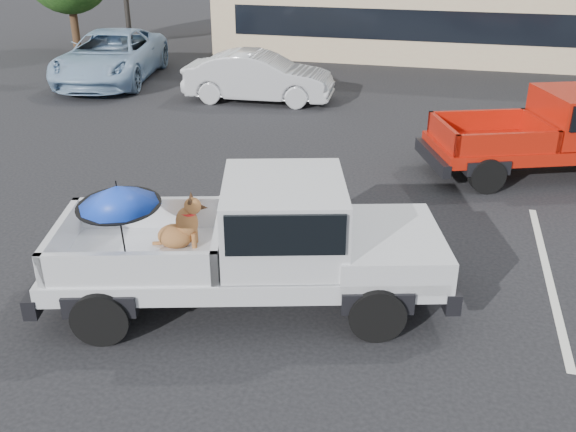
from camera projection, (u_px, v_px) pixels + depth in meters
name	position (u px, v px, depth m)	size (l,w,h in m)	color
ground	(338.00, 319.00, 8.97)	(90.00, 90.00, 0.00)	black
stripe_left	(190.00, 233.00, 11.38)	(0.12, 5.00, 0.01)	silver
stripe_right	(548.00, 274.00, 10.08)	(0.12, 5.00, 0.01)	silver
silver_pickup	(266.00, 237.00, 8.93)	(6.00, 3.38, 2.06)	black
red_pickup	(570.00, 129.00, 13.69)	(5.76, 3.67, 1.79)	black
silver_sedan	(259.00, 77.00, 19.26)	(1.55, 4.44, 1.46)	#B4B7BC
blue_suv	(111.00, 57.00, 21.59)	(2.73, 5.92, 1.65)	#83A3C4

